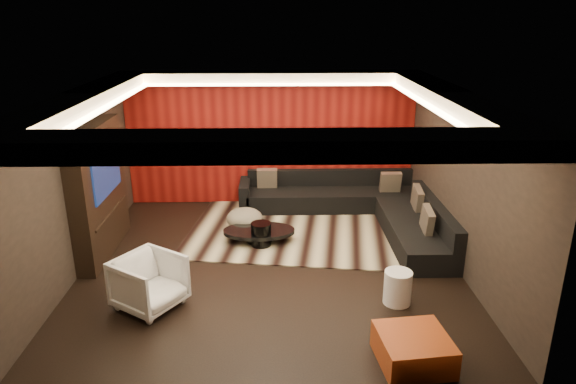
{
  "coord_description": "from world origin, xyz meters",
  "views": [
    {
      "loc": [
        0.11,
        -7.51,
        3.91
      ],
      "look_at": [
        0.3,
        0.6,
        1.05
      ],
      "focal_mm": 32.0,
      "sensor_mm": 36.0,
      "label": 1
    }
  ],
  "objects_px": {
    "coffee_table": "(259,235)",
    "armchair": "(149,283)",
    "orange_ottoman": "(413,349)",
    "sectional_sofa": "(359,208)",
    "white_side_table": "(398,287)",
    "drum_stool": "(261,234)"
  },
  "relations": [
    {
      "from": "white_side_table",
      "to": "orange_ottoman",
      "type": "xyz_separation_m",
      "value": [
        -0.11,
        -1.31,
        -0.07
      ]
    },
    {
      "from": "coffee_table",
      "to": "orange_ottoman",
      "type": "xyz_separation_m",
      "value": [
        1.91,
        -3.41,
        0.05
      ]
    },
    {
      "from": "drum_stool",
      "to": "white_side_table",
      "type": "height_order",
      "value": "white_side_table"
    },
    {
      "from": "drum_stool",
      "to": "orange_ottoman",
      "type": "distance_m",
      "value": 3.72
    },
    {
      "from": "white_side_table",
      "to": "armchair",
      "type": "relative_size",
      "value": 0.59
    },
    {
      "from": "orange_ottoman",
      "to": "armchair",
      "type": "relative_size",
      "value": 0.97
    },
    {
      "from": "armchair",
      "to": "white_side_table",
      "type": "bearing_deg",
      "value": -55.6
    },
    {
      "from": "drum_stool",
      "to": "armchair",
      "type": "bearing_deg",
      "value": -127.68
    },
    {
      "from": "coffee_table",
      "to": "sectional_sofa",
      "type": "relative_size",
      "value": 0.35
    },
    {
      "from": "coffee_table",
      "to": "drum_stool",
      "type": "height_order",
      "value": "drum_stool"
    },
    {
      "from": "orange_ottoman",
      "to": "sectional_sofa",
      "type": "height_order",
      "value": "sectional_sofa"
    },
    {
      "from": "drum_stool",
      "to": "white_side_table",
      "type": "xyz_separation_m",
      "value": [
        1.97,
        -1.91,
        0.02
      ]
    },
    {
      "from": "armchair",
      "to": "drum_stool",
      "type": "bearing_deg",
      "value": -3.59
    },
    {
      "from": "orange_ottoman",
      "to": "armchair",
      "type": "xyz_separation_m",
      "value": [
        -3.36,
        1.29,
        0.2
      ]
    },
    {
      "from": "white_side_table",
      "to": "sectional_sofa",
      "type": "distance_m",
      "value": 3.06
    },
    {
      "from": "white_side_table",
      "to": "coffee_table",
      "type": "bearing_deg",
      "value": 133.8
    },
    {
      "from": "coffee_table",
      "to": "drum_stool",
      "type": "relative_size",
      "value": 3.07
    },
    {
      "from": "white_side_table",
      "to": "sectional_sofa",
      "type": "relative_size",
      "value": 0.13
    },
    {
      "from": "coffee_table",
      "to": "white_side_table",
      "type": "height_order",
      "value": "white_side_table"
    },
    {
      "from": "coffee_table",
      "to": "armchair",
      "type": "xyz_separation_m",
      "value": [
        -1.45,
        -2.12,
        0.25
      ]
    },
    {
      "from": "drum_stool",
      "to": "orange_ottoman",
      "type": "relative_size",
      "value": 0.52
    },
    {
      "from": "coffee_table",
      "to": "armchair",
      "type": "distance_m",
      "value": 2.58
    }
  ]
}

